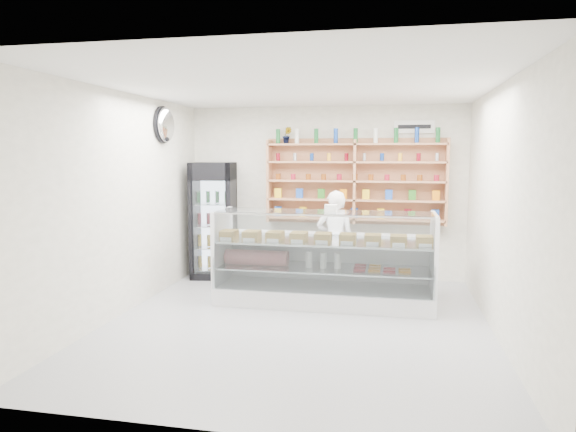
# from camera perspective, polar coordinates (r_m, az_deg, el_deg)

# --- Properties ---
(room) EXTENTS (5.00, 5.00, 5.00)m
(room) POSITION_cam_1_polar(r_m,az_deg,el_deg) (5.99, 1.07, 0.93)
(room) COLOR #9C9CA0
(room) RESTS_ON ground
(display_counter) EXTENTS (2.91, 0.87, 1.27)m
(display_counter) POSITION_cam_1_polar(r_m,az_deg,el_deg) (7.02, 3.98, -6.91)
(display_counter) COLOR white
(display_counter) RESTS_ON floor
(shop_worker) EXTENTS (0.58, 0.40, 1.50)m
(shop_worker) POSITION_cam_1_polar(r_m,az_deg,el_deg) (7.60, 5.26, -2.79)
(shop_worker) COLOR white
(shop_worker) RESTS_ON floor
(drinks_cooler) EXTENTS (0.76, 0.75, 1.89)m
(drinks_cooler) POSITION_cam_1_polar(r_m,az_deg,el_deg) (8.53, -8.27, -0.43)
(drinks_cooler) COLOR black
(drinks_cooler) RESTS_ON floor
(wall_shelving) EXTENTS (2.84, 0.28, 1.33)m
(wall_shelving) POSITION_cam_1_polar(r_m,az_deg,el_deg) (8.23, 7.44, 3.83)
(wall_shelving) COLOR tan
(wall_shelving) RESTS_ON back_wall
(potted_plant) EXTENTS (0.16, 0.14, 0.27)m
(potted_plant) POSITION_cam_1_polar(r_m,az_deg,el_deg) (8.38, -0.11, 8.96)
(potted_plant) COLOR #1E6626
(potted_plant) RESTS_ON wall_shelving
(security_mirror) EXTENTS (0.15, 0.50, 0.50)m
(security_mirror) POSITION_cam_1_polar(r_m,az_deg,el_deg) (7.78, -13.41, 9.84)
(security_mirror) COLOR silver
(security_mirror) RESTS_ON left_wall
(wall_sign) EXTENTS (0.62, 0.03, 0.20)m
(wall_sign) POSITION_cam_1_polar(r_m,az_deg,el_deg) (8.35, 13.86, 9.61)
(wall_sign) COLOR white
(wall_sign) RESTS_ON back_wall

